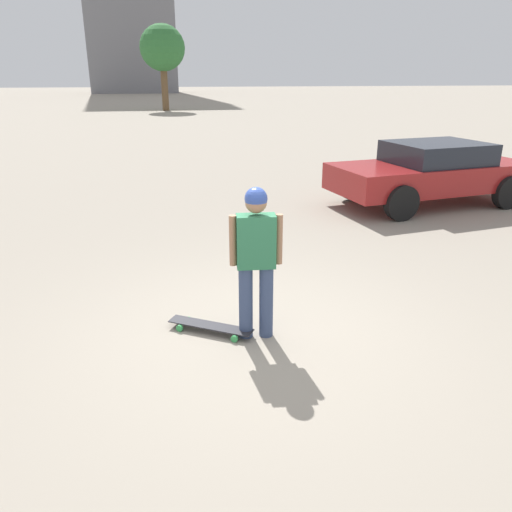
% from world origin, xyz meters
% --- Properties ---
extents(ground_plane, '(220.00, 220.00, 0.00)m').
position_xyz_m(ground_plane, '(0.00, 0.00, 0.00)').
color(ground_plane, gray).
extents(person, '(0.23, 0.55, 1.66)m').
position_xyz_m(person, '(0.00, 0.00, 0.96)').
color(person, '#38476B').
rests_on(person, ground_plane).
extents(skateboard, '(0.66, 0.93, 0.09)m').
position_xyz_m(skateboard, '(-0.16, -0.49, 0.07)').
color(skateboard, '#232328').
rests_on(skateboard, ground_plane).
extents(car_parked_near, '(2.54, 4.57, 1.35)m').
position_xyz_m(car_parked_near, '(-5.13, 4.81, 0.72)').
color(car_parked_near, maroon).
rests_on(car_parked_near, ground_plane).
extents(tree_distant, '(3.39, 3.39, 6.25)m').
position_xyz_m(tree_distant, '(-36.38, -0.52, 4.49)').
color(tree_distant, brown).
rests_on(tree_distant, ground_plane).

